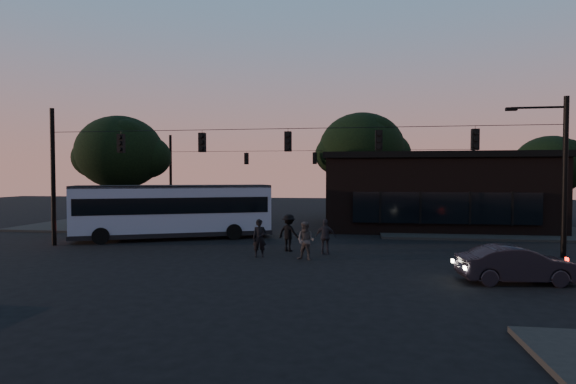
# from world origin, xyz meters

# --- Properties ---
(ground) EXTENTS (120.00, 120.00, 0.00)m
(ground) POSITION_xyz_m (0.00, 0.00, 0.00)
(ground) COLOR black
(ground) RESTS_ON ground
(sidewalk_far_right) EXTENTS (14.00, 10.00, 0.15)m
(sidewalk_far_right) POSITION_xyz_m (12.00, 14.00, 0.07)
(sidewalk_far_right) COLOR black
(sidewalk_far_right) RESTS_ON ground
(sidewalk_far_left) EXTENTS (14.00, 10.00, 0.15)m
(sidewalk_far_left) POSITION_xyz_m (-14.00, 14.00, 0.07)
(sidewalk_far_left) COLOR black
(sidewalk_far_left) RESTS_ON ground
(building) EXTENTS (15.40, 10.41, 5.40)m
(building) POSITION_xyz_m (9.00, 15.97, 2.71)
(building) COLOR black
(building) RESTS_ON ground
(tree_behind) EXTENTS (7.60, 7.60, 9.43)m
(tree_behind) POSITION_xyz_m (4.00, 22.00, 6.19)
(tree_behind) COLOR black
(tree_behind) RESTS_ON ground
(tree_right) EXTENTS (5.20, 5.20, 6.86)m
(tree_right) POSITION_xyz_m (18.00, 18.00, 4.63)
(tree_right) COLOR black
(tree_right) RESTS_ON ground
(tree_left) EXTENTS (6.40, 6.40, 8.30)m
(tree_left) POSITION_xyz_m (-14.00, 13.00, 5.57)
(tree_left) COLOR black
(tree_left) RESTS_ON ground
(signal_rig_near) EXTENTS (26.24, 0.30, 7.50)m
(signal_rig_near) POSITION_xyz_m (0.00, 4.00, 4.45)
(signal_rig_near) COLOR black
(signal_rig_near) RESTS_ON ground
(signal_rig_far) EXTENTS (26.24, 0.30, 7.50)m
(signal_rig_far) POSITION_xyz_m (0.00, 20.00, 4.20)
(signal_rig_far) COLOR black
(signal_rig_far) RESTS_ON ground
(bus) EXTENTS (11.69, 6.95, 3.26)m
(bus) POSITION_xyz_m (-7.47, 7.44, 1.83)
(bus) COLOR gray
(bus) RESTS_ON ground
(car) EXTENTS (4.12, 1.78, 1.32)m
(car) POSITION_xyz_m (9.05, -1.62, 0.66)
(car) COLOR black
(car) RESTS_ON ground
(pedestrian_a) EXTENTS (0.72, 0.55, 1.78)m
(pedestrian_a) POSITION_xyz_m (-1.08, 2.12, 0.89)
(pedestrian_a) COLOR black
(pedestrian_a) RESTS_ON ground
(pedestrian_b) EXTENTS (1.00, 0.87, 1.74)m
(pedestrian_b) POSITION_xyz_m (1.15, 1.69, 0.87)
(pedestrian_b) COLOR #393434
(pedestrian_b) RESTS_ON ground
(pedestrian_c) EXTENTS (1.01, 0.44, 1.71)m
(pedestrian_c) POSITION_xyz_m (1.95, 3.29, 0.86)
(pedestrian_c) COLOR black
(pedestrian_c) RESTS_ON ground
(pedestrian_d) EXTENTS (1.39, 1.17, 1.87)m
(pedestrian_d) POSITION_xyz_m (0.06, 3.93, 0.94)
(pedestrian_d) COLOR black
(pedestrian_d) RESTS_ON ground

